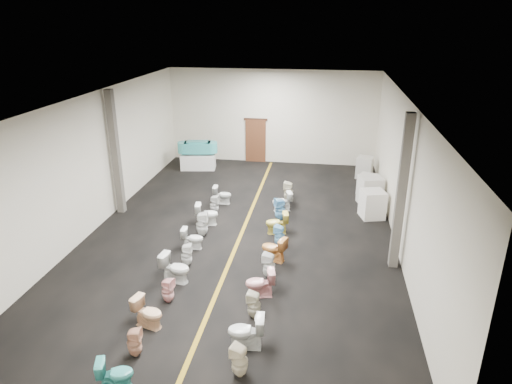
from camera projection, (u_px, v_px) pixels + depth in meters
floor at (242, 232)px, 15.41m from camera, size 16.00×16.00×0.00m
ceiling at (241, 98)px, 13.78m from camera, size 16.00×16.00×0.00m
wall_back at (272, 117)px, 21.96m from camera, size 10.00×0.00×10.00m
wall_front at (148, 325)px, 7.23m from camera, size 10.00×0.00×10.00m
wall_left at (95, 161)px, 15.32m from camera, size 0.00×16.00×16.00m
wall_right at (403, 176)px, 13.87m from camera, size 0.00×16.00×16.00m
aisle_stripe at (242, 232)px, 15.41m from camera, size 0.12×15.60×0.01m
back_door at (256, 141)px, 22.45m from camera, size 1.00×0.10×2.10m
door_frame at (256, 119)px, 22.08m from camera, size 1.15×0.08×0.10m
column_left at (116, 153)px, 16.20m from camera, size 0.25×0.25×4.50m
column_right at (401, 194)px, 12.52m from camera, size 0.25×0.25×4.50m
display_table at (198, 162)px, 21.61m from camera, size 1.69×1.02×0.71m
bathtub at (198, 147)px, 21.35m from camera, size 1.84×0.87×0.55m
appliance_crate_a at (372, 204)px, 16.35m from camera, size 0.96×0.96×1.01m
appliance_crate_b at (370, 191)px, 17.49m from camera, size 0.98×0.98×1.10m
appliance_crate_c at (367, 184)px, 18.61m from camera, size 0.91×0.91×0.79m
appliance_crate_d at (365, 167)px, 20.39m from camera, size 0.81×0.81×0.96m
toilet_left_0 at (115, 374)px, 8.82m from camera, size 0.77×0.58×0.70m
toilet_left_1 at (134, 342)px, 9.68m from camera, size 0.34×0.33×0.68m
toilet_left_2 at (148, 312)px, 10.60m from camera, size 0.82×0.60×0.75m
toilet_left_3 at (168, 290)px, 11.51m from camera, size 0.37×0.37×0.68m
toilet_left_4 at (175, 268)px, 12.39m from camera, size 0.86×0.57×0.82m
toilet_left_5 at (187, 255)px, 13.20m from camera, size 0.37×0.36×0.70m
toilet_left_6 at (193, 238)px, 14.20m from camera, size 0.68×0.41×0.68m
toilet_left_7 at (202, 224)px, 14.97m from camera, size 0.44×0.44×0.85m
toilet_left_8 at (207, 214)px, 15.80m from camera, size 0.83×0.56×0.79m
toilet_left_9 at (214, 205)px, 16.70m from camera, size 0.34×0.33×0.71m
toilet_left_10 at (222, 195)px, 17.60m from camera, size 0.71×0.42×0.71m
toilet_right_0 at (240, 361)px, 9.13m from camera, size 0.42×0.41×0.73m
toilet_right_1 at (246, 332)px, 9.90m from camera, size 0.84×0.53×0.82m
toilet_right_2 at (254, 305)px, 10.90m from camera, size 0.36×0.35×0.71m
toilet_right_3 at (260, 283)px, 11.74m from camera, size 0.83×0.59×0.77m
toilet_right_4 at (269, 265)px, 12.60m from camera, size 0.39×0.39×0.75m
toilet_right_5 at (274, 249)px, 13.47m from camera, size 0.86×0.65×0.78m
toilet_right_6 at (280, 236)px, 14.34m from camera, size 0.40×0.39×0.71m
toilet_right_7 at (277, 223)px, 15.16m from camera, size 0.81×0.56×0.75m
toilet_right_8 at (280, 209)px, 16.12m from camera, size 0.51×0.50×0.83m
toilet_right_9 at (282, 201)px, 16.94m from camera, size 0.82×0.63×0.74m
toilet_right_10 at (289, 192)px, 17.80m from camera, size 0.40×0.39×0.80m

